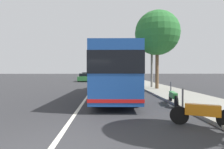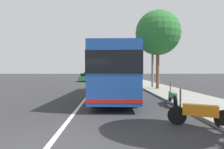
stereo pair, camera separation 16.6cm
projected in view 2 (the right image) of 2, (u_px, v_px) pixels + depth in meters
The scene contains 11 objects.
sidewalk_curb at pixel (175, 94), 14.11m from camera, with size 110.00×3.60×0.14m, color gray.
lane_divider_line at pixel (89, 95), 13.92m from camera, with size 110.00×0.16×0.01m, color silver.
coach_bus at pixel (115, 71), 12.63m from camera, with size 10.48×3.00×3.27m.
motorcycle_by_tree at pixel (200, 113), 5.91m from camera, with size 0.94×1.93×1.27m.
motorcycle_mid_row at pixel (172, 97), 9.68m from camera, with size 2.09×0.43×1.26m.
car_oncoming at pixel (92, 75), 47.34m from camera, with size 4.82×2.11×1.55m.
car_behind_bus at pixel (86, 78), 31.65m from camera, with size 4.64×2.10×1.44m.
car_side_street at pixel (88, 76), 37.06m from camera, with size 4.23×1.95×1.57m.
car_ahead_same_lane at pixel (113, 77), 35.75m from camera, with size 4.05×2.05×1.53m.
roadside_tree_mid_block at pixel (158, 33), 17.37m from camera, with size 4.40×4.40×7.84m.
utility_pole at pixel (153, 56), 19.05m from camera, with size 0.23×0.23×6.89m, color slate.
Camera 2 is at (-3.93, -1.48, 1.89)m, focal length 28.29 mm.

